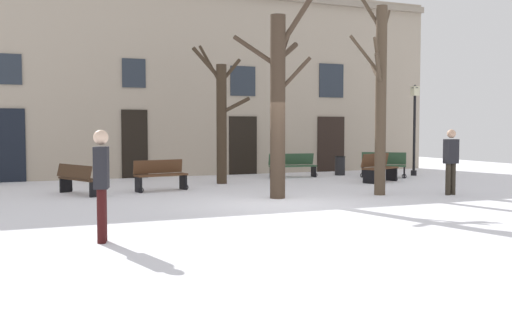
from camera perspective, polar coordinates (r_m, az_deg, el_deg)
The scene contains 14 objects.
ground_plane at distance 14.16m, azimuth 2.69°, elevation -4.33°, with size 34.60×34.60×0.00m, color white.
building_facade at distance 22.41m, azimuth -7.05°, elevation 7.87°, with size 21.62×0.60×7.26m.
tree_center at distance 19.20m, azimuth -3.43°, elevation 4.39°, with size 1.76×2.22×4.58m.
tree_right_of_center at distance 16.34m, azimuth 12.01°, elevation 6.56°, with size 1.72×2.00×6.09m.
tree_foreground at distance 15.24m, azimuth 2.22°, elevation 5.99°, with size 1.84×1.49×5.33m.
streetlamp at distance 23.06m, azimuth 15.25°, elevation 3.82°, with size 0.30×0.30×3.47m.
litter_bin at distance 22.71m, azimuth 8.22°, elevation -0.54°, with size 0.42×0.42×0.74m.
bench_back_to_back_left at distance 20.13m, azimuth 11.93°, elevation -0.75°, with size 1.61×1.07×0.97m.
bench_back_to_back_right at distance 17.24m, azimuth -9.33°, elevation -1.45°, with size 1.63×0.78×0.90m.
bench_facing_shops at distance 16.76m, azimuth -16.97°, elevation -1.76°, with size 1.10×1.78×0.84m.
bench_near_center_tree at distance 22.00m, azimuth 12.36°, elevation -0.47°, with size 1.58×1.37×0.93m.
bench_by_litter_bin at distance 21.55m, azimuth 3.59°, elevation -0.50°, with size 1.82×0.60×0.88m.
person_crossing_plaza at distance 16.82m, azimuth 18.53°, elevation 0.17°, with size 0.39×0.24×1.80m.
person_near_bench at distance 9.72m, azimuth -14.88°, elevation -1.83°, with size 0.31×0.42×1.82m.
Camera 1 is at (-5.99, -12.69, 1.87)m, focal length 40.90 mm.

